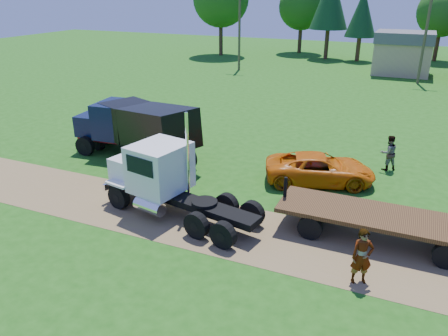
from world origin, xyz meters
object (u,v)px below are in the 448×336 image
at_px(spectator_a, 362,257).
at_px(orange_pickup, 320,169).
at_px(white_semi_tractor, 162,178).
at_px(black_dump_truck, 143,128).
at_px(navy_truck, 127,128).
at_px(flatbed_trailer, 379,220).

bearing_deg(spectator_a, orange_pickup, 85.32).
xyz_separation_m(white_semi_tractor, black_dump_truck, (-4.10, 4.82, 0.41)).
xyz_separation_m(navy_truck, spectator_a, (14.47, -7.27, -0.57)).
distance_m(flatbed_trailer, spectator_a, 3.11).
bearing_deg(navy_truck, black_dump_truck, -25.25).
relative_size(black_dump_truck, orange_pickup, 1.51).
xyz_separation_m(black_dump_truck, flatbed_trailer, (13.19, -3.61, -1.11)).
bearing_deg(black_dump_truck, flatbed_trailer, 7.51).
distance_m(white_semi_tractor, flatbed_trailer, 9.19).
height_order(white_semi_tractor, orange_pickup, white_semi_tractor).
relative_size(orange_pickup, flatbed_trailer, 0.70).
bearing_deg(flatbed_trailer, white_semi_tractor, -172.31).
height_order(orange_pickup, flatbed_trailer, flatbed_trailer).
xyz_separation_m(black_dump_truck, navy_truck, (-1.53, 0.56, -0.39)).
height_order(white_semi_tractor, spectator_a, white_semi_tractor).
bearing_deg(spectator_a, navy_truck, 126.94).
xyz_separation_m(white_semi_tractor, orange_pickup, (5.80, 5.73, -0.79)).
height_order(white_semi_tractor, flatbed_trailer, white_semi_tractor).
bearing_deg(navy_truck, spectator_a, -31.96).
height_order(flatbed_trailer, spectator_a, spectator_a).
xyz_separation_m(white_semi_tractor, navy_truck, (-5.64, 5.38, 0.02)).
relative_size(black_dump_truck, spectator_a, 4.11).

